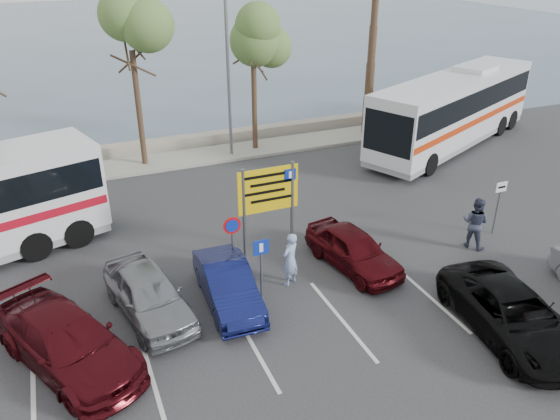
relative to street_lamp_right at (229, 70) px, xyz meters
name	(u,v)px	position (x,y,z in m)	size (l,w,h in m)	color
ground	(277,314)	(-3.00, -13.52, -4.60)	(120.00, 120.00, 0.00)	#303033
kerb_strip	(174,160)	(-3.00, 0.48, -4.52)	(44.00, 2.40, 0.15)	#98968B
seawall	(166,144)	(-3.00, 2.48, -4.30)	(48.00, 0.80, 0.60)	gray
sea	(89,35)	(-3.00, 46.48, -4.59)	(140.00, 140.00, 0.00)	#425A6A
tree_mid	(130,30)	(-4.50, 0.48, 2.06)	(3.20, 3.20, 8.00)	#382619
tree_right	(253,34)	(1.50, 0.48, 1.57)	(3.20, 3.20, 7.40)	#382619
street_lamp_right	(229,70)	(0.00, 0.00, 0.00)	(0.45, 1.15, 8.01)	slate
direction_sign	(268,197)	(-2.00, -10.32, -2.17)	(2.20, 0.12, 3.60)	slate
sign_no_stop	(232,238)	(-3.60, -11.13, -3.02)	(0.60, 0.08, 2.35)	slate
sign_parking	(261,262)	(-3.20, -12.73, -3.13)	(0.50, 0.07, 2.25)	slate
sign_taxi	(499,201)	(6.80, -12.03, -3.18)	(0.50, 0.07, 2.20)	slate
lane_markings	(254,343)	(-4.14, -14.52, -4.60)	(12.02, 4.20, 0.01)	silver
coach_bus_right	(453,112)	(11.78, -3.02, -2.68)	(13.25, 8.09, 4.14)	silver
car_silver_a	(148,294)	(-6.60, -12.02, -3.86)	(1.75, 4.36, 1.48)	gray
car_blue	(228,285)	(-4.20, -12.37, -3.93)	(1.42, 4.07, 1.34)	#0F1549
car_maroon	(68,342)	(-9.00, -13.40, -3.85)	(2.10, 5.16, 1.50)	#430B10
car_red	(353,249)	(0.50, -12.02, -3.90)	(1.65, 4.10, 1.40)	#44090E
suv_black	(513,314)	(2.90, -17.02, -3.89)	(2.35, 5.10, 1.42)	black
pedestrian_near	(290,259)	(-1.96, -12.14, -3.65)	(0.69, 0.45, 1.89)	#8B9FCA
pedestrian_far	(475,223)	(5.34, -12.52, -3.60)	(0.97, 0.76, 2.00)	#353B50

